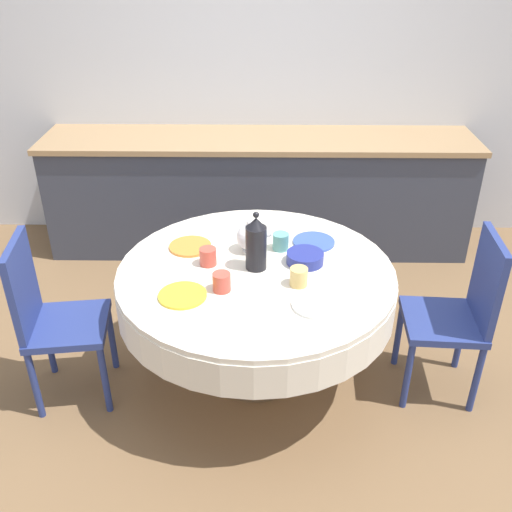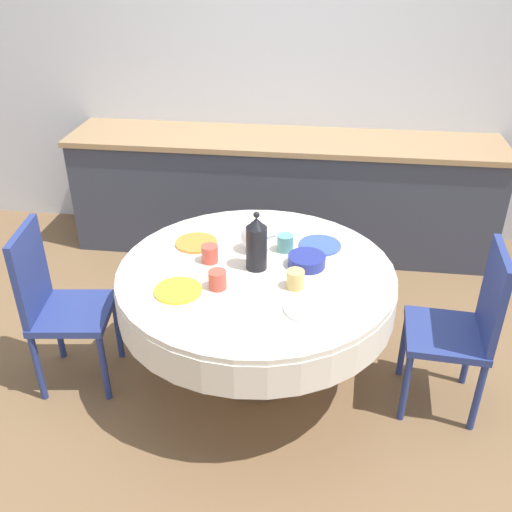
{
  "view_description": "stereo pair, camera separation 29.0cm",
  "coord_description": "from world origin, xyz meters",
  "px_view_note": "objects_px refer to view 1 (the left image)",
  "views": [
    {
      "loc": [
        0.04,
        -2.51,
        2.25
      ],
      "look_at": [
        0.0,
        0.0,
        0.8
      ],
      "focal_mm": 40.0,
      "sensor_mm": 36.0,
      "label": 1
    },
    {
      "loc": [
        0.32,
        -2.49,
        2.25
      ],
      "look_at": [
        0.0,
        0.0,
        0.8
      ],
      "focal_mm": 40.0,
      "sensor_mm": 36.0,
      "label": 2
    }
  ],
  "objects_px": {
    "coffee_carafe": "(255,244)",
    "chair_left": "(460,310)",
    "chair_right": "(50,314)",
    "teapot": "(249,237)"
  },
  "relations": [
    {
      "from": "coffee_carafe",
      "to": "teapot",
      "type": "bearing_deg",
      "value": 100.44
    },
    {
      "from": "chair_right",
      "to": "coffee_carafe",
      "type": "height_order",
      "value": "coffee_carafe"
    },
    {
      "from": "chair_left",
      "to": "coffee_carafe",
      "type": "xyz_separation_m",
      "value": [
        -1.07,
        0.09,
        0.34
      ]
    },
    {
      "from": "chair_right",
      "to": "chair_left",
      "type": "bearing_deg",
      "value": 84.39
    },
    {
      "from": "teapot",
      "to": "coffee_carafe",
      "type": "bearing_deg",
      "value": -79.56
    },
    {
      "from": "teapot",
      "to": "chair_left",
      "type": "bearing_deg",
      "value": -13.72
    },
    {
      "from": "coffee_carafe",
      "to": "chair_left",
      "type": "bearing_deg",
      "value": -4.68
    },
    {
      "from": "chair_right",
      "to": "coffee_carafe",
      "type": "relative_size",
      "value": 2.97
    },
    {
      "from": "chair_left",
      "to": "teapot",
      "type": "distance_m",
      "value": 1.17
    },
    {
      "from": "chair_left",
      "to": "coffee_carafe",
      "type": "distance_m",
      "value": 1.12
    }
  ]
}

